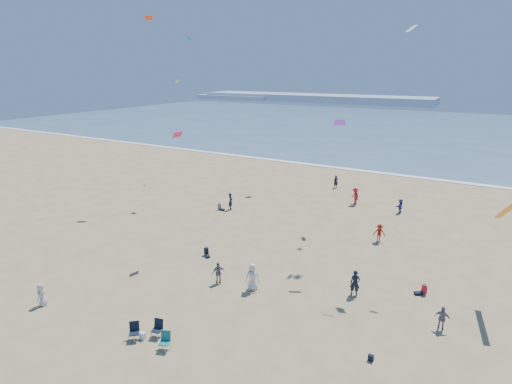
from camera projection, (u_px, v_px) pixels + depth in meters
The scene contains 12 objects.
ground at pixel (145, 356), 20.59m from camera, with size 220.00×220.00×0.00m, color tan.
ocean at pixel (422, 129), 99.41m from camera, with size 220.00×100.00×0.06m, color #476B84.
surf_line at pixel (371, 172), 57.92m from camera, with size 220.00×1.20×0.08m, color white.
headland_far at pixel (312, 98), 189.72m from camera, with size 110.00×20.00×3.20m, color #7A8EA8.
headland_near at pixel (236, 97), 204.77m from camera, with size 40.00×14.00×2.00m, color #7A8EA8.
standing_flyers at pixel (322, 253), 30.26m from camera, with size 31.92×39.07×1.91m.
seated_group at pixel (231, 293), 25.64m from camera, with size 22.16×29.17×0.84m.
chair_cluster at pixel (152, 334), 21.52m from camera, with size 2.81×1.59×1.00m.
white_tote at pixel (142, 336), 21.88m from camera, with size 0.35×0.20×0.40m, color white.
black_backpack at pixel (158, 327), 22.66m from camera, with size 0.30×0.22×0.38m, color black.
navy_bag at pixel (371, 358), 20.23m from camera, with size 0.28×0.18×0.34m, color black.
kites_aloft at pixel (394, 67), 22.84m from camera, with size 50.08×43.80×26.84m.
Camera 1 is at (13.51, -12.09, 14.14)m, focal length 28.00 mm.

